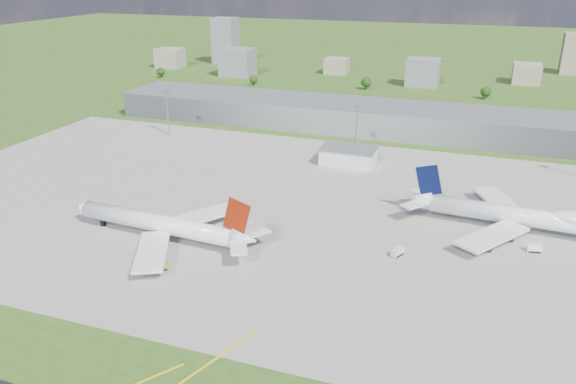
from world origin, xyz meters
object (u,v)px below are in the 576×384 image
(airliner_blue_quad, at_px, (525,217))
(van_white_far, at_px, (534,249))
(van_white_near, at_px, (398,252))
(tug_yellow, at_px, (162,267))
(airliner_red_twin, at_px, (163,225))

(airliner_blue_quad, height_order, van_white_far, airliner_blue_quad)
(airliner_blue_quad, bearing_deg, van_white_near, -136.53)
(airliner_blue_quad, bearing_deg, tug_yellow, -144.43)
(airliner_blue_quad, bearing_deg, van_white_far, -75.11)
(tug_yellow, xyz_separation_m, van_white_near, (70.30, 34.98, 0.30))
(van_white_near, bearing_deg, airliner_blue_quad, -25.73)
(airliner_red_twin, distance_m, tug_yellow, 22.42)
(tug_yellow, bearing_deg, airliner_blue_quad, -1.92)
(airliner_blue_quad, distance_m, tug_yellow, 130.74)
(airliner_blue_quad, xyz_separation_m, van_white_near, (-40.77, -33.80, -4.71))
(airliner_red_twin, xyz_separation_m, van_white_near, (80.90, 15.77, -4.31))
(van_white_near, relative_size, van_white_far, 1.08)
(airliner_blue_quad, xyz_separation_m, tug_yellow, (-111.07, -68.78, -5.01))
(airliner_blue_quad, height_order, van_white_near, airliner_blue_quad)
(tug_yellow, distance_m, van_white_near, 78.52)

